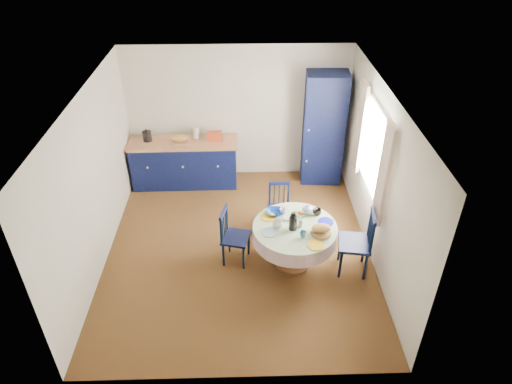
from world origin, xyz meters
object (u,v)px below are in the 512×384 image
chair_right (358,242)px  mug_a (277,224)px  chair_left (233,236)px  kitchen_counter (185,162)px  chair_far (280,208)px  mug_d (283,211)px  mug_b (303,234)px  cobalt_bowl (275,212)px  dining_table (295,233)px  pantry_cabinet (323,129)px  mug_c (317,212)px

chair_right → mug_a: bearing=-86.4°
chair_left → chair_right: 1.78m
kitchen_counter → chair_far: size_ratio=2.36×
mug_d → chair_left: bearing=-167.8°
kitchen_counter → mug_d: 2.62m
kitchen_counter → mug_a: 2.81m
chair_right → mug_b: 0.85m
mug_b → cobalt_bowl: bearing=123.2°
dining_table → mug_d: 0.38m
chair_far → chair_right: bearing=-45.2°
kitchen_counter → pantry_cabinet: size_ratio=0.94×
chair_far → mug_a: (-0.11, -0.88, 0.35)m
dining_table → mug_c: (0.33, 0.27, 0.17)m
chair_far → chair_left: bearing=-136.5°
mug_d → cobalt_bowl: size_ratio=0.42×
mug_c → mug_d: mug_c is taller
pantry_cabinet → mug_c: 2.19m
pantry_cabinet → chair_left: bearing=-121.5°
mug_c → dining_table: bearing=-141.0°
mug_d → cobalt_bowl: mug_d is taller
dining_table → chair_left: size_ratio=1.34×
dining_table → mug_a: size_ratio=8.75×
dining_table → mug_d: dining_table is taller
chair_far → mug_a: size_ratio=6.11×
dining_table → mug_c: 0.46m
dining_table → mug_b: 0.29m
mug_b → mug_a: bearing=146.9°
chair_far → mug_c: (0.49, -0.60, 0.35)m
chair_right → mug_d: bearing=-103.2°
mug_c → mug_a: bearing=-154.6°
mug_a → mug_b: mug_a is taller
chair_left → mug_a: (0.62, -0.16, 0.32)m
pantry_cabinet → mug_d: bearing=-108.8°
dining_table → mug_c: size_ratio=9.64×
pantry_cabinet → chair_far: bearing=-115.9°
cobalt_bowl → mug_d: bearing=-1.5°
dining_table → mug_d: size_ratio=11.78×
pantry_cabinet → dining_table: bearing=-102.8°
chair_far → cobalt_bowl: bearing=-103.6°
mug_a → mug_d: 0.33m
dining_table → cobalt_bowl: (-0.28, 0.31, 0.15)m
chair_left → mug_c: (1.22, 0.13, 0.32)m
mug_a → cobalt_bowl: 0.32m
kitchen_counter → mug_b: 3.17m
pantry_cabinet → kitchen_counter: bearing=-173.7°
chair_left → mug_b: 1.08m
chair_far → mug_b: bearing=-79.7°
dining_table → cobalt_bowl: bearing=132.4°
mug_b → mug_d: (-0.23, 0.53, 0.00)m
pantry_cabinet → chair_right: (0.15, -2.52, -0.52)m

